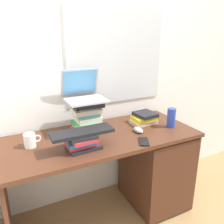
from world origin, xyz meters
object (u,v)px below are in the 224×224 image
(book_stack_keyboard_riser, at_px, (82,141))
(computer_mouse, at_px, (138,130))
(desk, at_px, (143,164))
(book_stack_tall, at_px, (87,116))
(laptop, at_px, (84,92))
(mug, at_px, (30,140))
(cell_phone, at_px, (144,142))
(keyboard, at_px, (82,132))
(book_stack_side, at_px, (144,118))
(water_bottle, at_px, (171,118))

(book_stack_keyboard_riser, bearing_deg, computer_mouse, 7.42)
(desk, relative_size, book_stack_tall, 5.89)
(laptop, relative_size, computer_mouse, 2.91)
(book_stack_keyboard_riser, bearing_deg, laptop, 67.24)
(mug, xyz_separation_m, cell_phone, (0.74, -0.29, -0.04))
(desk, bearing_deg, book_stack_keyboard_riser, -169.81)
(computer_mouse, bearing_deg, keyboard, -172.09)
(book_stack_tall, height_order, cell_phone, book_stack_tall)
(book_stack_tall, xyz_separation_m, keyboard, (-0.14, -0.28, 0.00))
(book_stack_side, relative_size, mug, 1.89)
(book_stack_side, relative_size, cell_phone, 1.62)
(book_stack_tall, distance_m, water_bottle, 0.69)
(book_stack_keyboard_riser, bearing_deg, book_stack_tall, 63.10)
(book_stack_tall, relative_size, book_stack_keyboard_riser, 1.11)
(book_stack_tall, distance_m, cell_phone, 0.49)
(keyboard, bearing_deg, book_stack_keyboard_riser, 64.43)
(desk, height_order, book_stack_keyboard_riser, book_stack_keyboard_riser)
(desk, xyz_separation_m, cell_phone, (-0.15, -0.21, 0.34))
(book_stack_tall, relative_size, laptop, 0.83)
(keyboard, bearing_deg, book_stack_tall, 62.85)
(cell_phone, bearing_deg, mug, -173.66)
(desk, xyz_separation_m, laptop, (-0.44, 0.23, 0.64))
(book_stack_tall, xyz_separation_m, laptop, (-0.00, 0.06, 0.18))
(keyboard, bearing_deg, book_stack_side, 17.95)
(desk, bearing_deg, water_bottle, -17.10)
(laptop, bearing_deg, keyboard, -112.79)
(book_stack_keyboard_riser, distance_m, keyboard, 0.07)
(book_stack_keyboard_riser, xyz_separation_m, keyboard, (-0.00, -0.00, 0.07))
(cell_phone, bearing_deg, water_bottle, 49.76)
(book_stack_tall, relative_size, cell_phone, 1.84)
(mug, bearing_deg, keyboard, -30.90)
(book_stack_tall, xyz_separation_m, book_stack_keyboard_riser, (-0.14, -0.27, -0.07))
(mug, xyz_separation_m, water_bottle, (1.10, -0.14, 0.03))
(book_stack_keyboard_riser, distance_m, computer_mouse, 0.49)
(computer_mouse, bearing_deg, desk, 23.53)
(book_stack_tall, xyz_separation_m, computer_mouse, (0.35, -0.21, -0.10))
(desk, distance_m, water_bottle, 0.47)
(desk, bearing_deg, book_stack_tall, 158.73)
(keyboard, xyz_separation_m, water_bottle, (0.79, 0.04, -0.04))
(water_bottle, bearing_deg, book_stack_side, 132.84)
(cell_phone, bearing_deg, keyboard, -165.82)
(desk, distance_m, book_stack_side, 0.40)
(mug, bearing_deg, book_stack_tall, 11.72)
(computer_mouse, xyz_separation_m, mug, (-0.80, 0.12, 0.03))
(water_bottle, bearing_deg, desk, 162.90)
(laptop, distance_m, computer_mouse, 0.52)
(book_stack_tall, bearing_deg, desk, -21.27)
(book_stack_tall, height_order, water_bottle, book_stack_tall)
(book_stack_side, distance_m, mug, 0.95)
(mug, bearing_deg, book_stack_keyboard_riser, -30.10)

